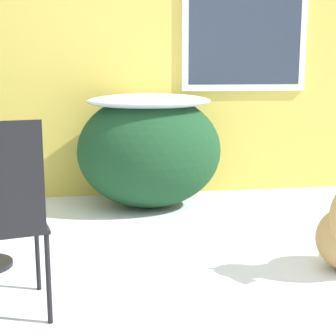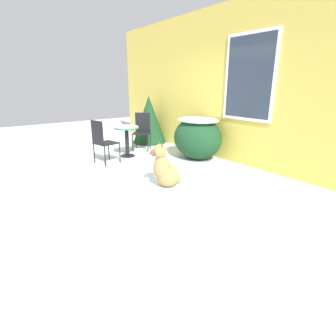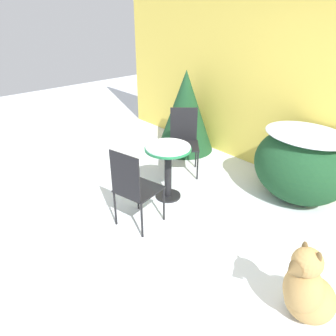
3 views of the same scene
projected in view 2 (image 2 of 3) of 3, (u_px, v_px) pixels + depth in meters
The scene contains 8 objects.
ground_plane at pixel (133, 172), 5.21m from camera, with size 16.00×16.00×0.00m, color silver.
house_wall at pixel (216, 85), 5.92m from camera, with size 8.00×0.10×3.26m.
shrub_left at pixel (197, 137), 6.01m from camera, with size 1.21×0.98×0.96m.
evergreen_bush at pixel (149, 120), 7.64m from camera, with size 0.97×0.97×1.36m.
patio_table at pixel (127, 134), 6.19m from camera, with size 0.58×0.58×0.73m.
patio_chair_near_table at pixel (142, 130), 6.90m from camera, with size 0.61×0.61×0.95m.
patio_chair_far_side at pixel (103, 140), 5.63m from camera, with size 0.51×0.51×0.95m.
dog at pixel (165, 170), 4.40m from camera, with size 0.49×0.62×0.77m.
Camera 2 is at (4.36, -2.39, 1.69)m, focal length 28.00 mm.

